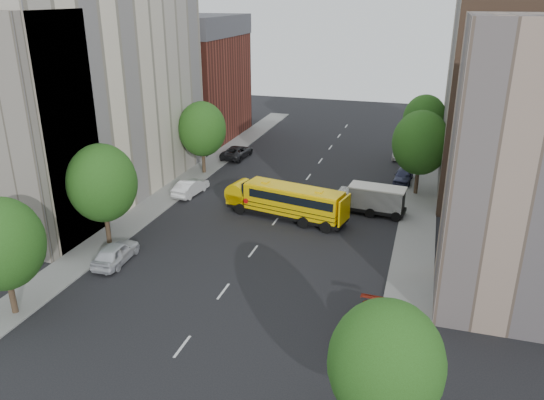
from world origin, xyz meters
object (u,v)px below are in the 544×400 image
at_px(street_tree_5, 425,119).
at_px(parked_car_4, 403,176).
at_px(parked_car_5, 402,151).
at_px(school_bus, 285,200).
at_px(street_tree_1, 102,183).
at_px(street_tree_3, 386,364).
at_px(street_tree_4, 421,143).
at_px(parked_car_0, 116,253).
at_px(parked_car_2, 237,152).
at_px(street_tree_0, 2,244).
at_px(street_tree_2, 202,129).
at_px(parked_car_3, 368,330).
at_px(parked_car_1, 191,187).
at_px(safari_truck, 372,199).

xyz_separation_m(street_tree_5, parked_car_4, (-1.40, -8.83, -3.98)).
bearing_deg(parked_car_5, school_bus, -108.50).
relative_size(street_tree_1, street_tree_3, 1.11).
relative_size(street_tree_4, parked_car_5, 1.74).
distance_m(parked_car_4, parked_car_5, 8.86).
relative_size(street_tree_4, parked_car_0, 1.79).
distance_m(parked_car_0, parked_car_2, 26.86).
xyz_separation_m(street_tree_0, street_tree_2, (0.00, 28.00, 0.19)).
height_order(street_tree_2, parked_car_4, street_tree_2).
xyz_separation_m(school_bus, parked_car_2, (-10.16, 15.48, -0.93)).
distance_m(street_tree_3, parked_car_2, 43.70).
height_order(street_tree_3, parked_car_3, street_tree_3).
height_order(street_tree_5, parked_car_1, street_tree_5).
distance_m(parked_car_0, parked_car_4, 29.98).
height_order(street_tree_1, school_bus, street_tree_1).
bearing_deg(street_tree_3, school_bus, 114.54).
bearing_deg(street_tree_3, street_tree_4, 90.00).
xyz_separation_m(safari_truck, parked_car_5, (1.30, 18.05, -0.57)).
height_order(street_tree_5, parked_car_0, street_tree_5).
xyz_separation_m(street_tree_3, safari_truck, (-3.50, 25.95, -3.11)).
distance_m(street_tree_2, parked_car_4, 21.24).
distance_m(street_tree_2, parked_car_3, 32.35).
bearing_deg(parked_car_1, parked_car_0, 99.18).
height_order(street_tree_2, street_tree_5, street_tree_2).
height_order(street_tree_2, safari_truck, street_tree_2).
xyz_separation_m(street_tree_0, street_tree_5, (22.00, 40.00, 0.06)).
height_order(street_tree_5, parked_car_5, street_tree_5).
relative_size(street_tree_1, parked_car_3, 1.53).
xyz_separation_m(parked_car_0, parked_car_1, (-0.80, 14.16, -0.02)).
xyz_separation_m(street_tree_2, street_tree_4, (22.00, 0.00, 0.25)).
relative_size(street_tree_0, street_tree_4, 0.91).
distance_m(street_tree_0, street_tree_2, 28.00).
xyz_separation_m(street_tree_4, parked_car_2, (-20.60, 6.36, -4.35)).
relative_size(parked_car_2, parked_car_4, 1.22).
distance_m(school_bus, parked_car_5, 22.69).
height_order(school_bus, parked_car_3, school_bus).
xyz_separation_m(parked_car_3, parked_car_5, (-0.80, 36.61, 0.02)).
bearing_deg(parked_car_4, street_tree_1, -131.14).
bearing_deg(parked_car_2, parked_car_1, 93.56).
xyz_separation_m(parked_car_0, parked_car_2, (-0.80, 26.85, -0.05)).
bearing_deg(parked_car_1, parked_car_2, -84.06).
height_order(street_tree_2, street_tree_3, street_tree_2).
bearing_deg(street_tree_0, parked_car_2, 87.67).
distance_m(street_tree_3, parked_car_4, 35.40).
xyz_separation_m(parked_car_1, parked_car_3, (19.20, -18.28, 0.00)).
bearing_deg(parked_car_3, street_tree_3, -76.56).
distance_m(parked_car_0, parked_car_1, 14.19).
xyz_separation_m(street_tree_1, parked_car_1, (1.40, 11.67, -4.20)).
bearing_deg(street_tree_2, street_tree_1, -90.00).
distance_m(street_tree_0, parked_car_2, 34.61).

